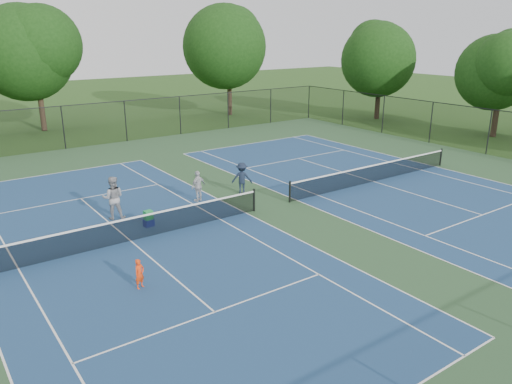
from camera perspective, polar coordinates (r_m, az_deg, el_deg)
ground at (r=23.50m, az=1.87°, el=-1.68°), size 140.00×140.00×0.00m
court_pad at (r=23.50m, az=1.87°, el=-1.67°), size 36.00×36.00×0.01m
tennis_court_left at (r=20.28m, az=-14.14°, el=-5.23°), size 12.00×23.83×1.07m
tennis_court_right at (r=28.08m, az=13.32°, el=1.34°), size 12.00×23.83×1.07m
perimeter_fence at (r=23.01m, az=1.91°, el=2.08°), size 36.08×36.08×3.02m
tree_back_b at (r=44.61m, az=-24.06°, el=14.79°), size 7.60×7.60×10.03m
tree_back_d at (r=49.29m, az=-3.13°, el=16.68°), size 7.80×7.80×10.37m
tree_side_e at (r=48.28m, az=14.11°, el=14.95°), size 6.60×6.60×8.87m
tree_side_f at (r=42.82m, az=26.38°, el=12.61°), size 5.80×5.80×8.12m
child_player at (r=16.55m, az=-13.17°, el=-9.09°), size 0.43×0.36×1.00m
instructor at (r=22.55m, az=-16.01°, el=-0.66°), size 1.16×1.05×1.93m
bystander_a at (r=24.20m, az=-6.63°, el=0.68°), size 0.96×0.64×1.52m
bystander_b at (r=25.21m, az=-1.62°, el=1.61°), size 1.19×1.10×1.60m
ball_crate at (r=21.59m, az=-12.15°, el=-3.45°), size 0.43×0.34×0.32m
ball_hopper at (r=21.47m, az=-12.21°, el=-2.58°), size 0.36×0.31×0.38m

